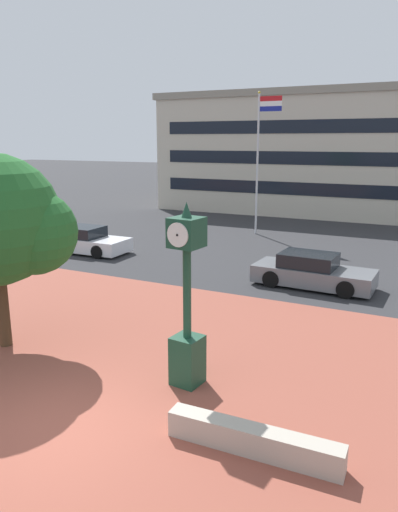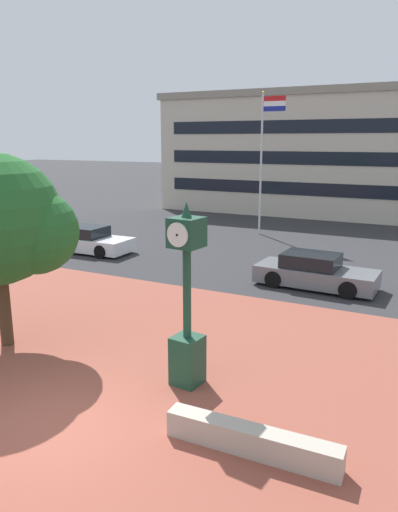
{
  "view_description": "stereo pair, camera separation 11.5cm",
  "coord_description": "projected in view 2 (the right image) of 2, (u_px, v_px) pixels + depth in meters",
  "views": [
    {
      "loc": [
        6.13,
        -6.19,
        5.42
      ],
      "look_at": [
        1.64,
        2.92,
        2.98
      ],
      "focal_mm": 33.86,
      "sensor_mm": 36.0,
      "label": 1
    },
    {
      "loc": [
        6.24,
        -6.14,
        5.42
      ],
      "look_at": [
        1.64,
        2.92,
        2.98
      ],
      "focal_mm": 33.86,
      "sensor_mm": 36.0,
      "label": 2
    }
  ],
  "objects": [
    {
      "name": "planter_wall",
      "position": [
        251.0,
        441.0,
        8.53
      ],
      "size": [
        3.21,
        0.48,
        0.5
      ],
      "primitive_type": "cube",
      "rotation": [
        0.0,
        0.0,
        0.02
      ],
      "color": "#ADA393",
      "rests_on": "ground"
    },
    {
      "name": "plaza_tree",
      "position": [
        4.0,
        223.0,
        12.41
      ],
      "size": [
        3.66,
        3.41,
        5.14
      ],
      "color": "#42301E",
      "rests_on": "ground"
    },
    {
      "name": "ground_plane",
      "position": [
        55.0,
        428.0,
        9.33
      ],
      "size": [
        200.0,
        200.0,
        0.0
      ],
      "primitive_type": "plane",
      "color": "#2D2D30"
    },
    {
      "name": "car_street_near",
      "position": [
        315.0,
        272.0,
        18.18
      ],
      "size": [
        4.52,
        2.0,
        1.28
      ],
      "rotation": [
        0.0,
        0.0,
        4.67
      ],
      "color": "slate",
      "rests_on": "ground"
    },
    {
      "name": "street_clock",
      "position": [
        187.0,
        309.0,
        10.65
      ],
      "size": [
        0.71,
        0.76,
        4.17
      ],
      "rotation": [
        0.0,
        0.0,
        -0.11
      ],
      "color": "#19422D",
      "rests_on": "ground"
    },
    {
      "name": "civic_building",
      "position": [
        331.0,
        152.0,
        38.7
      ],
      "size": [
        24.24,
        13.55,
        8.94
      ],
      "color": "beige",
      "rests_on": "ground"
    },
    {
      "name": "plaza_brick_paving",
      "position": [
        133.0,
        371.0,
        11.62
      ],
      "size": [
        44.0,
        13.27,
        0.01
      ],
      "primitive_type": "cube",
      "color": "brown",
      "rests_on": "ground"
    },
    {
      "name": "car_street_mid",
      "position": [
        88.0,
        241.0,
        23.96
      ],
      "size": [
        4.41,
        1.99,
        1.28
      ],
      "rotation": [
        0.0,
        0.0,
        4.73
      ],
      "color": "silver",
      "rests_on": "ground"
    },
    {
      "name": "flagpole_primary",
      "position": [
        263.0,
        154.0,
        27.59
      ],
      "size": [
        1.39,
        0.14,
        8.09
      ],
      "color": "silver",
      "rests_on": "ground"
    }
  ]
}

